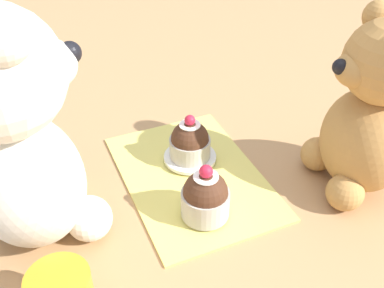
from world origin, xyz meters
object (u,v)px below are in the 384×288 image
(teddy_bear_tan, at_px, (370,115))
(saucer_plate, at_px, (190,157))
(cupcake_near_cream_bear, at_px, (205,197))
(teddy_bear_cream, at_px, (18,134))
(cupcake_near_tan_bear, at_px, (190,142))

(teddy_bear_tan, xyz_separation_m, saucer_plate, (0.13, 0.18, -0.10))
(teddy_bear_tan, relative_size, cupcake_near_cream_bear, 3.14)
(teddy_bear_tan, distance_m, saucer_plate, 0.24)
(teddy_bear_cream, height_order, saucer_plate, teddy_bear_cream)
(cupcake_near_cream_bear, distance_m, cupcake_near_tan_bear, 0.11)
(teddy_bear_tan, height_order, cupcake_near_tan_bear, teddy_bear_tan)
(teddy_bear_tan, bearing_deg, cupcake_near_cream_bear, -84.06)
(cupcake_near_cream_bear, relative_size, cupcake_near_tan_bear, 1.11)
(teddy_bear_tan, height_order, saucer_plate, teddy_bear_tan)
(teddy_bear_tan, distance_m, cupcake_near_tan_bear, 0.23)
(teddy_bear_cream, bearing_deg, cupcake_near_tan_bear, -94.40)
(teddy_bear_cream, xyz_separation_m, teddy_bear_tan, (-0.08, -0.39, -0.03))
(teddy_bear_tan, xyz_separation_m, cupcake_near_tan_bear, (0.13, 0.18, -0.07))
(saucer_plate, xyz_separation_m, cupcake_near_tan_bear, (0.00, -0.00, 0.03))
(cupcake_near_tan_bear, bearing_deg, cupcake_near_cream_bear, 166.49)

